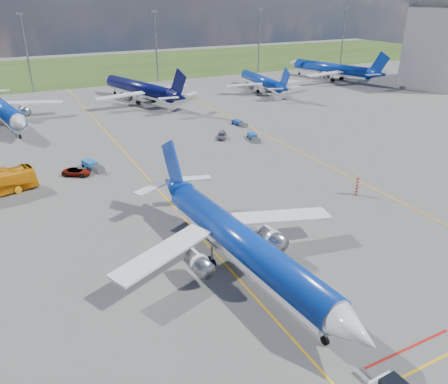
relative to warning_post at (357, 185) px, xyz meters
name	(u,v)px	position (x,y,z in m)	size (l,w,h in m)	color
ground	(227,266)	(-26.00, -8.00, -1.50)	(400.00, 400.00, 0.00)	#5B5B58
grass_strip	(51,71)	(-26.00, 142.00, -1.50)	(400.00, 80.00, 0.01)	#2D4719
taxiway_lines	(150,179)	(-25.83, 19.70, -1.49)	(60.25, 160.00, 0.02)	#ECA814
floodlight_masts	(95,46)	(-16.00, 102.00, 11.06)	(202.20, 0.50, 22.70)	slate
warning_post	(357,185)	(0.00, 0.00, 0.00)	(0.50, 0.50, 3.00)	red
bg_jet_nnw	(5,124)	(-45.53, 66.42, -1.50)	(31.23, 40.99, 10.73)	#0B309D
bg_jet_n	(141,102)	(-10.59, 74.86, -1.50)	(31.04, 40.74, 10.67)	#070A3F
bg_jet_ne	(261,91)	(27.19, 72.22, -1.50)	(25.98, 34.10, 8.93)	#0B309D
bg_jet_ene	(330,80)	(58.75, 77.53, -1.50)	(31.50, 41.35, 10.83)	#0B309D
main_airliner	(242,271)	(-24.97, -9.55, -1.50)	(29.44, 38.64, 10.12)	#0B309D
service_car_b	(77,172)	(-36.13, 26.78, -0.86)	(2.13, 4.62, 1.28)	#999999
service_car_c	(222,136)	(-5.51, 34.07, -0.87)	(1.77, 4.35, 1.26)	#999999
baggage_tug_w	(253,137)	(-0.11, 30.34, -0.98)	(2.41, 5.08, 1.10)	#17498F
baggage_tug_c	(93,166)	(-33.18, 28.52, -0.91)	(2.99, 5.77, 1.25)	#1B5BA5
baggage_tug_e	(239,123)	(2.49, 41.18, -1.02)	(2.01, 4.68, 1.02)	#193997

